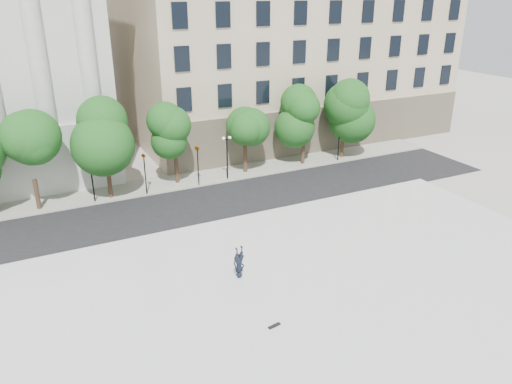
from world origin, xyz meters
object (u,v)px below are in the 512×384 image
(skateboard, at_px, (274,326))
(person_lying, at_px, (239,273))
(traffic_light_east, at_px, (197,146))
(traffic_light_west, at_px, (143,154))

(skateboard, bearing_deg, person_lying, 75.34)
(traffic_light_east, height_order, person_lying, traffic_light_east)
(person_lying, bearing_deg, skateboard, -101.40)
(traffic_light_east, height_order, skateboard, traffic_light_east)
(traffic_light_east, xyz_separation_m, skateboard, (-3.76, -21.26, -3.22))
(traffic_light_west, xyz_separation_m, traffic_light_east, (4.73, 0.00, 0.03))
(traffic_light_east, xyz_separation_m, person_lying, (-3.39, -16.19, -2.98))
(traffic_light_west, height_order, skateboard, traffic_light_west)
(traffic_light_west, bearing_deg, traffic_light_east, 0.00)
(person_lying, relative_size, skateboard, 2.83)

